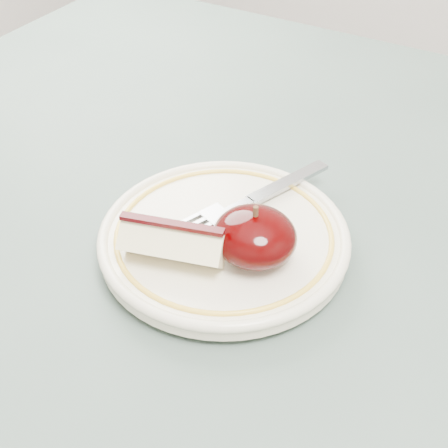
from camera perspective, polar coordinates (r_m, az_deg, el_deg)
The scene contains 5 objects.
table at distance 0.57m, azimuth -1.13°, elevation -8.44°, with size 0.90×0.90×0.75m.
plate at distance 0.49m, azimuth 0.00°, elevation -1.25°, with size 0.20×0.20×0.02m.
apple_half at distance 0.46m, azimuth 2.81°, elevation -1.13°, with size 0.06×0.06×0.05m.
apple_wedge at distance 0.46m, azimuth -4.70°, elevation -1.71°, with size 0.08×0.05×0.04m.
fork at distance 0.51m, azimuth 2.34°, elevation 2.07°, with size 0.08×0.16×0.00m.
Camera 1 is at (0.20, -0.32, 1.09)m, focal length 50.00 mm.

